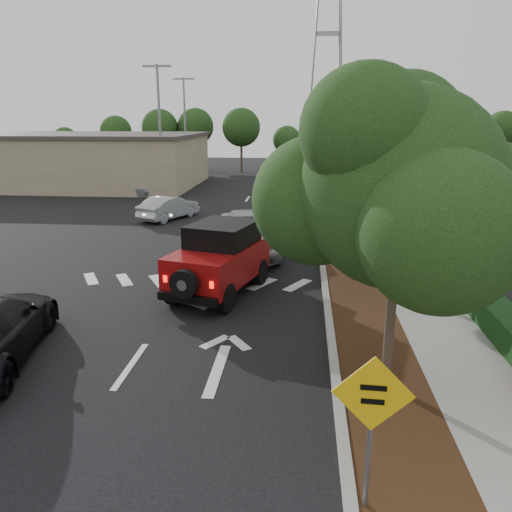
# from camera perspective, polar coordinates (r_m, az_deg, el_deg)

# --- Properties ---
(ground) EXTENTS (120.00, 120.00, 0.00)m
(ground) POSITION_cam_1_polar(r_m,az_deg,el_deg) (11.95, -14.14, -12.06)
(ground) COLOR black
(ground) RESTS_ON ground
(curb) EXTENTS (0.20, 70.00, 0.15)m
(curb) POSITION_cam_1_polar(r_m,az_deg,el_deg) (22.59, 7.28, 1.71)
(curb) COLOR #9E9B93
(curb) RESTS_ON ground
(planting_strip) EXTENTS (1.80, 70.00, 0.12)m
(planting_strip) POSITION_cam_1_polar(r_m,az_deg,el_deg) (22.65, 9.81, 1.60)
(planting_strip) COLOR black
(planting_strip) RESTS_ON ground
(sidewalk) EXTENTS (2.00, 70.00, 0.12)m
(sidewalk) POSITION_cam_1_polar(r_m,az_deg,el_deg) (22.88, 14.56, 1.46)
(sidewalk) COLOR gray
(sidewalk) RESTS_ON ground
(hedge) EXTENTS (0.80, 70.00, 0.80)m
(hedge) POSITION_cam_1_polar(r_m,az_deg,el_deg) (23.07, 18.05, 2.18)
(hedge) COLOR black
(hedge) RESTS_ON ground
(commercial_building) EXTENTS (22.00, 12.00, 4.00)m
(commercial_building) POSITION_cam_1_polar(r_m,az_deg,el_deg) (44.70, -21.24, 10.14)
(commercial_building) COLOR gray
(commercial_building) RESTS_ON ground
(transmission_tower) EXTENTS (7.00, 4.00, 28.00)m
(transmission_tower) POSITION_cam_1_polar(r_m,az_deg,el_deg) (58.22, 7.68, 10.09)
(transmission_tower) COLOR slate
(transmission_tower) RESTS_ON ground
(street_tree_near) EXTENTS (3.80, 3.80, 5.92)m
(street_tree_near) POSITION_cam_1_polar(r_m,az_deg,el_deg) (11.03, 14.50, -14.55)
(street_tree_near) COLOR black
(street_tree_near) RESTS_ON ground
(street_tree_mid) EXTENTS (3.20, 3.20, 5.32)m
(street_tree_mid) POSITION_cam_1_polar(r_m,az_deg,el_deg) (17.40, 11.07, -2.96)
(street_tree_mid) COLOR black
(street_tree_mid) RESTS_ON ground
(street_tree_far) EXTENTS (3.40, 3.40, 5.62)m
(street_tree_far) POSITION_cam_1_polar(r_m,az_deg,el_deg) (23.63, 9.63, 2.04)
(street_tree_far) COLOR black
(street_tree_far) RESTS_ON ground
(light_pole_a) EXTENTS (2.00, 0.22, 9.00)m
(light_pole_a) POSITION_cam_1_polar(r_m,az_deg,el_deg) (37.77, -10.55, 7.04)
(light_pole_a) COLOR slate
(light_pole_a) RESTS_ON ground
(light_pole_b) EXTENTS (2.00, 0.22, 9.00)m
(light_pole_b) POSITION_cam_1_polar(r_m,az_deg,el_deg) (49.54, -7.90, 9.14)
(light_pole_b) COLOR slate
(light_pole_b) RESTS_ON ground
(red_jeep) EXTENTS (2.96, 4.58, 2.24)m
(red_jeep) POSITION_cam_1_polar(r_m,az_deg,el_deg) (15.88, -3.93, -0.19)
(red_jeep) COLOR black
(red_jeep) RESTS_ON ground
(silver_suv_ahead) EXTENTS (3.17, 6.16, 1.66)m
(silver_suv_ahead) POSITION_cam_1_polar(r_m,az_deg,el_deg) (20.55, -0.99, 2.61)
(silver_suv_ahead) COLOR #9B9EA2
(silver_suv_ahead) RESTS_ON ground
(silver_sedan_oncoming) EXTENTS (2.84, 4.11, 1.28)m
(silver_sedan_oncoming) POSITION_cam_1_polar(r_m,az_deg,el_deg) (28.00, -9.95, 5.48)
(silver_sedan_oncoming) COLOR #9B9DA2
(silver_sedan_oncoming) RESTS_ON ground
(parked_suv) EXTENTS (4.01, 2.03, 1.31)m
(parked_suv) POSITION_cam_1_polar(r_m,az_deg,el_deg) (37.23, -14.34, 7.72)
(parked_suv) COLOR #ABAEB3
(parked_suv) RESTS_ON ground
(speed_hump_sign) EXTENTS (1.10, 0.11, 2.34)m
(speed_hump_sign) POSITION_cam_1_polar(r_m,az_deg,el_deg) (7.18, 13.07, -17.07)
(speed_hump_sign) COLOR slate
(speed_hump_sign) RESTS_ON ground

